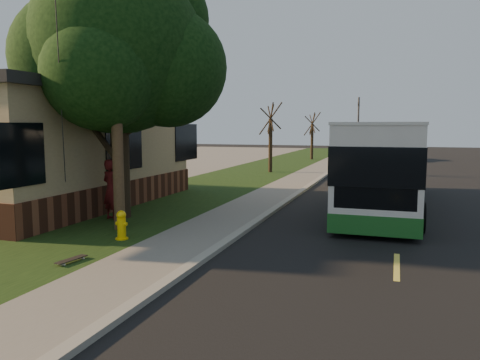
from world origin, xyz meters
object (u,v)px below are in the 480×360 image
Objects in this scene: skateboard_main at (71,260)px; distant_car at (396,150)px; fire_hydrant at (121,225)px; transit_bus at (382,163)px; bare_tree_near at (270,138)px; leafy_tree at (121,52)px; traffic_signal at (358,123)px; skateboarder at (111,189)px; bare_tree_far at (312,137)px; dumpster at (99,183)px; utility_pole at (115,61)px.

skateboard_main is 0.16× the size of distant_car.
fire_hydrant reaches higher than skateboard_main.
bare_tree_near is at bearing 123.47° from transit_bus.
leafy_tree is 7.11m from skateboard_main.
traffic_signal is 32.29m from skateboarder.
traffic_signal reaches higher than bare_tree_far.
skateboard_main is at bearing 132.68° from skateboarder.
fire_hydrant is 7.69m from dumpster.
transit_bus is (6.74, 6.52, -3.02)m from utility_pole.
traffic_signal is 29.28m from dumpster.
dumpster is at bearing -105.87° from traffic_signal.
skateboard_main is (1.82, -4.21, -0.87)m from skateboarder.
utility_pole is at bearing 104.74° from skateboard_main.
bare_tree_far is 32.13m from skateboard_main.
transit_bus reaches higher than skateboarder.
fire_hydrant is at bearing -128.76° from transit_bus.
utility_pole is at bearing -103.90° from distant_car.
bare_tree_near is at bearing -73.63° from skateboarder.
bare_tree_near is at bearing -118.59° from distant_car.
bare_tree_far is at bearing 87.61° from bare_tree_near.
bare_tree_far is at bearing 90.89° from skateboard_main.
dumpster is (-3.31, 3.30, -4.54)m from leafy_tree.
leafy_tree is 4.83× the size of dumpster.
leafy_tree is 1.94× the size of bare_tree_far.
traffic_signal is 7.13× the size of skateboard_main.
leafy_tree is at bearing -92.45° from bare_tree_far.
bare_tree_near reaches higher than skateboard_main.
traffic_signal is at bearing 85.25° from skateboard_main.
utility_pole reaches higher than fire_hydrant.
bare_tree_near is at bearing 92.85° from skateboard_main.
fire_hydrant is 18.10m from bare_tree_near.
dumpster is at bearing 135.10° from leafy_tree.
skateboard_main is 34.64m from distant_car.
skateboard_main is at bearing -101.46° from distant_car.
transit_bus is at bearing -125.95° from skateboarder.
bare_tree_near is 15.84m from distant_car.
skateboard_main is (-5.93, -9.58, -1.49)m from transit_bus.
traffic_signal is 2.98× the size of skateboarder.
leafy_tree is 9.70m from transit_bus.
utility_pole is 3.95m from skateboarder.
utility_pole is 2.11× the size of bare_tree_near.
skateboarder is at bearing -145.27° from transit_bus.
skateboard_main is at bearing -121.76° from transit_bus.
skateboard_main is at bearing -87.23° from fire_hydrant.
bare_tree_near reaches higher than bare_tree_far.
leafy_tree is at bearing -106.19° from distant_car.
skateboarder is 30.93m from distant_car.
distant_car is at bearing 66.53° from dumpster.
traffic_signal is at bearing 75.96° from bare_tree_near.
distant_car reaches higher than dumpster.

